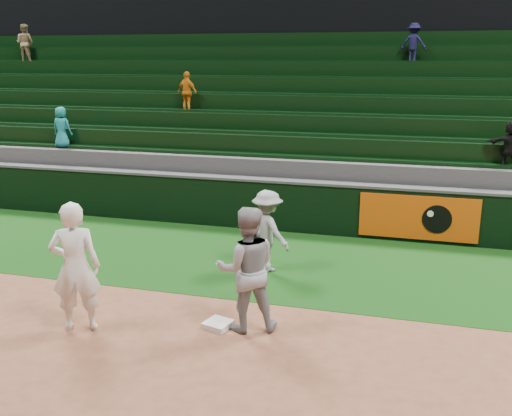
% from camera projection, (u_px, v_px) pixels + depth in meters
% --- Properties ---
extents(ground, '(70.00, 70.00, 0.00)m').
position_uv_depth(ground, '(219.00, 323.00, 9.02)').
color(ground, brown).
rests_on(ground, ground).
extents(foul_grass, '(36.00, 4.20, 0.01)m').
position_uv_depth(foul_grass, '(266.00, 260.00, 11.81)').
color(foul_grass, '#0D350D').
rests_on(foul_grass, ground).
extents(upper_deck, '(40.00, 12.00, 12.00)m').
position_uv_depth(upper_deck, '(354.00, 10.00, 23.73)').
color(upper_deck, black).
rests_on(upper_deck, ground).
extents(first_base, '(0.47, 0.47, 0.09)m').
position_uv_depth(first_base, '(218.00, 324.00, 8.89)').
color(first_base, white).
rests_on(first_base, ground).
extents(first_baseman, '(0.87, 0.73, 2.03)m').
position_uv_depth(first_baseman, '(75.00, 267.00, 8.59)').
color(first_baseman, white).
rests_on(first_baseman, ground).
extents(baserunner, '(1.15, 1.04, 1.95)m').
position_uv_depth(baserunner, '(247.00, 269.00, 8.61)').
color(baserunner, '#91949B').
rests_on(baserunner, ground).
extents(base_coach, '(1.20, 1.04, 1.61)m').
position_uv_depth(base_coach, '(267.00, 231.00, 11.06)').
color(base_coach, '#91959E').
rests_on(base_coach, foul_grass).
extents(field_wall, '(36.00, 0.45, 1.25)m').
position_uv_depth(field_wall, '(290.00, 205.00, 13.69)').
color(field_wall, black).
rests_on(field_wall, ground).
extents(stadium_seating, '(36.00, 5.95, 5.20)m').
position_uv_depth(stadium_seating, '(317.00, 140.00, 16.94)').
color(stadium_seating, '#3A3A3D').
rests_on(stadium_seating, ground).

